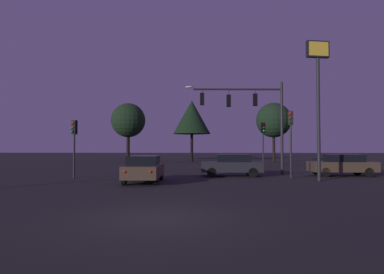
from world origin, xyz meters
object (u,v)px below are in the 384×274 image
(traffic_signal_mast_arm, at_px, (250,109))
(car_crossing_right, at_px, (232,165))
(traffic_light_corner_right, at_px, (74,137))
(tree_behind_sign, at_px, (274,120))
(car_nearside_lane, at_px, (144,168))
(tree_left_far, at_px, (192,117))
(car_crossing_left, at_px, (342,165))
(tree_center_horizon, at_px, (128,120))
(traffic_light_median, at_px, (263,136))
(traffic_light_corner_left, at_px, (291,131))
(store_sign_illuminated, at_px, (318,80))

(traffic_signal_mast_arm, bearing_deg, car_crossing_right, -138.74)
(car_crossing_right, bearing_deg, traffic_light_corner_right, -168.58)
(traffic_light_corner_right, distance_m, tree_behind_sign, 28.73)
(car_nearside_lane, bearing_deg, tree_left_far, 86.65)
(car_crossing_left, height_order, tree_center_horizon, tree_center_horizon)
(car_nearside_lane, bearing_deg, traffic_signal_mast_arm, 38.71)
(traffic_signal_mast_arm, distance_m, car_crossing_left, 7.46)
(car_nearside_lane, relative_size, tree_center_horizon, 0.53)
(tree_behind_sign, bearing_deg, traffic_light_median, -105.28)
(traffic_light_median, height_order, car_crossing_left, traffic_light_median)
(traffic_light_corner_left, bearing_deg, store_sign_illuminated, -50.19)
(car_crossing_left, bearing_deg, traffic_signal_mast_arm, 172.04)
(car_crossing_left, height_order, car_crossing_right, same)
(car_nearside_lane, xyz_separation_m, tree_behind_sign, (12.52, 24.74, 4.76))
(car_crossing_left, relative_size, tree_left_far, 0.51)
(traffic_light_corner_right, distance_m, car_nearside_lane, 5.68)
(store_sign_illuminated, height_order, tree_behind_sign, store_sign_illuminated)
(traffic_light_corner_left, bearing_deg, tree_center_horizon, 123.37)
(tree_center_horizon, bearing_deg, tree_left_far, -1.77)
(traffic_light_corner_right, height_order, store_sign_illuminated, store_sign_illuminated)
(traffic_signal_mast_arm, height_order, tree_left_far, tree_left_far)
(traffic_light_corner_right, relative_size, car_crossing_left, 0.84)
(traffic_light_median, bearing_deg, car_crossing_right, -117.73)
(store_sign_illuminated, bearing_deg, car_crossing_right, 148.18)
(car_crossing_left, distance_m, tree_left_far, 26.10)
(car_nearside_lane, bearing_deg, traffic_light_corner_left, 16.40)
(traffic_light_corner_right, bearing_deg, store_sign_illuminated, -3.62)
(car_nearside_lane, height_order, store_sign_illuminated, store_sign_illuminated)
(traffic_light_corner_right, xyz_separation_m, tree_left_far, (6.54, 25.32, 3.58))
(traffic_light_corner_left, height_order, tree_left_far, tree_left_far)
(traffic_light_corner_right, bearing_deg, traffic_signal_mast_arm, 15.95)
(traffic_signal_mast_arm, bearing_deg, tree_left_far, 103.29)
(traffic_light_median, bearing_deg, car_crossing_left, -52.55)
(traffic_light_median, distance_m, tree_center_horizon, 23.85)
(car_crossing_left, xyz_separation_m, tree_behind_sign, (-0.50, 20.16, 4.76))
(car_crossing_left, relative_size, car_crossing_right, 1.04)
(traffic_light_corner_left, distance_m, traffic_light_median, 7.72)
(car_nearside_lane, relative_size, car_crossing_left, 0.99)
(traffic_light_corner_left, relative_size, tree_center_horizon, 0.52)
(tree_behind_sign, bearing_deg, car_nearside_lane, -116.85)
(car_crossing_right, bearing_deg, tree_center_horizon, 118.67)
(traffic_light_median, bearing_deg, store_sign_illuminated, -79.92)
(store_sign_illuminated, distance_m, tree_center_horizon, 31.95)
(car_crossing_left, xyz_separation_m, tree_center_horizon, (-20.54, 23.12, 5.05))
(traffic_light_corner_left, xyz_separation_m, car_crossing_left, (4.04, 1.93, -2.27))
(traffic_light_corner_right, xyz_separation_m, car_crossing_right, (10.27, 2.07, -1.87))
(traffic_light_median, xyz_separation_m, tree_left_far, (-6.98, 17.06, 3.28))
(tree_left_far, xyz_separation_m, tree_center_horizon, (-9.13, 0.28, -0.40))
(car_nearside_lane, bearing_deg, traffic_light_corner_right, 157.00)
(car_nearside_lane, xyz_separation_m, store_sign_illuminated, (10.23, 1.13, 5.22))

